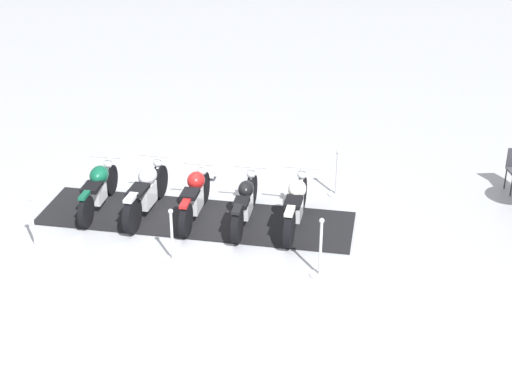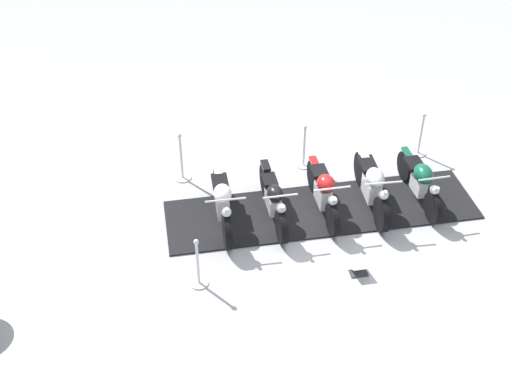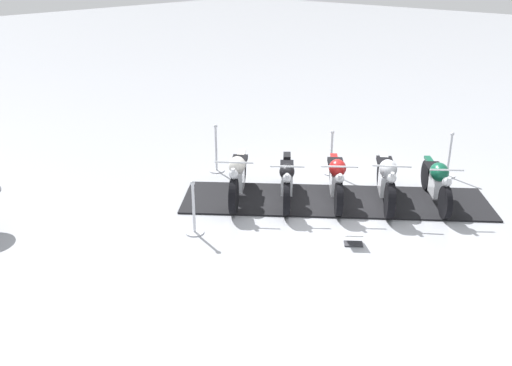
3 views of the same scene
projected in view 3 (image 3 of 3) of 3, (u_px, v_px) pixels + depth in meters
ground_plane at (335, 201)px, 11.54m from camera, size 80.00×80.00×0.00m
display_platform at (335, 201)px, 11.53m from camera, size 5.80×5.08×0.04m
motorcycle_cream at (238, 176)px, 11.44m from camera, size 1.40×1.77×0.99m
motorcycle_black at (287, 180)px, 11.40m from camera, size 1.44×1.73×0.93m
motorcycle_maroon at (336, 179)px, 11.32m from camera, size 1.38×1.65×0.93m
motorcycle_chrome at (386, 179)px, 11.27m from camera, size 1.39×1.84×1.00m
motorcycle_forest at (437, 181)px, 11.20m from camera, size 1.39×1.62×0.92m
stanchion_left_front at (216, 157)px, 13.01m from camera, size 0.35×0.35×1.12m
stanchion_left_rear at (448, 163)px, 12.72m from camera, size 0.34×0.34×1.04m
stanchion_left_mid at (331, 160)px, 12.86m from camera, size 0.33×0.33×1.03m
stanchion_right_front at (194, 217)px, 10.13m from camera, size 0.33×0.33×1.02m
info_placard at (354, 240)px, 9.81m from camera, size 0.39×0.39×0.23m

